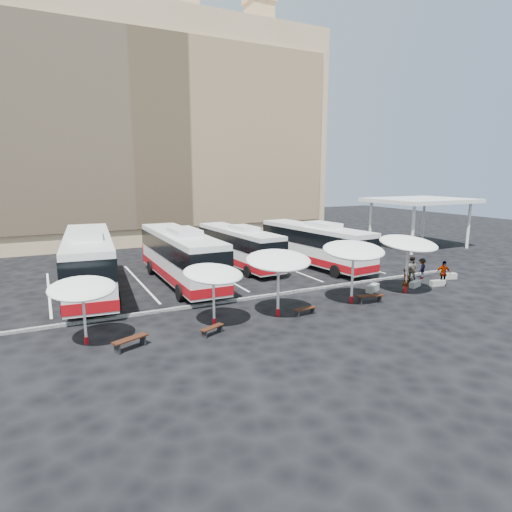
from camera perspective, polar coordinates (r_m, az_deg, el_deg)
name	(u,v)px	position (r m, az deg, el deg)	size (l,w,h in m)	color
ground	(263,300)	(26.97, 0.96, -5.87)	(120.00, 120.00, 0.00)	black
sandstone_building	(143,133)	(56.23, -14.80, 15.54)	(42.00, 18.25, 29.60)	tan
service_canopy	(420,202)	(48.82, 21.06, 6.80)	(10.00, 8.00, 5.20)	white
curb_divider	(260,297)	(27.37, 0.48, -5.45)	(34.00, 0.25, 0.15)	black
bay_lines	(216,274)	(34.01, -5.29, -2.34)	(24.15, 12.00, 0.01)	white
bus_0	(89,260)	(30.11, -21.39, -0.53)	(4.14, 13.77, 4.30)	white
bus_1	(180,255)	(31.01, -10.05, 0.18)	(3.07, 12.93, 4.10)	white
bus_2	(239,245)	(35.99, -2.34, 1.41)	(3.13, 11.45, 3.60)	white
bus_3	(315,244)	(36.47, 7.83, 1.66)	(3.75, 12.35, 3.86)	white
sunshade_0	(82,289)	(20.99, -22.16, -4.05)	(3.03, 3.07, 3.14)	white
sunshade_1	(213,274)	(22.01, -5.72, -2.39)	(3.92, 3.94, 3.23)	white
sunshade_2	(278,260)	(23.25, 3.01, -0.60)	(4.31, 4.35, 3.71)	white
sunshade_3	(354,250)	(26.23, 12.88, 0.73)	(4.68, 4.71, 3.85)	white
sunshade_4	(408,244)	(29.54, 19.64, 1.56)	(3.91, 3.96, 3.89)	white
wood_bench_0	(130,341)	(20.45, -16.42, -10.77)	(1.72, 1.07, 0.51)	black
wood_bench_1	(212,329)	(21.39, -5.87, -9.60)	(1.37, 0.88, 0.41)	black
wood_bench_2	(305,310)	(24.24, 6.56, -7.11)	(1.38, 0.46, 0.42)	black
wood_bench_3	(370,297)	(27.11, 14.97, -5.29)	(1.73, 0.77, 0.51)	black
conc_bench_0	(373,288)	(29.80, 15.29, -4.15)	(1.26, 0.42, 0.47)	gray
conc_bench_1	(415,284)	(31.89, 20.46, -3.53)	(1.12, 0.37, 0.42)	gray
conc_bench_2	(438,283)	(32.81, 23.05, -3.33)	(1.08, 0.36, 0.41)	gray
conc_bench_3	(449,276)	(35.25, 24.30, -2.46)	(1.16, 0.39, 0.44)	gray
passenger_0	(406,281)	(30.08, 19.35, -3.14)	(0.58, 0.38, 1.60)	black
passenger_1	(412,269)	(33.18, 20.03, -1.67)	(0.90, 0.70, 1.86)	black
passenger_2	(443,273)	(32.91, 23.69, -2.12)	(1.04, 0.43, 1.77)	black
passenger_3	(422,268)	(34.44, 21.23, -1.56)	(1.01, 0.58, 1.56)	black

